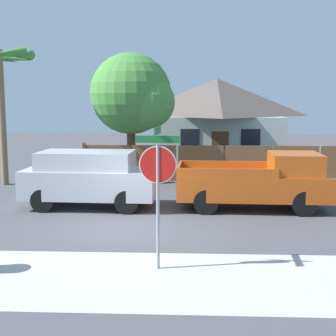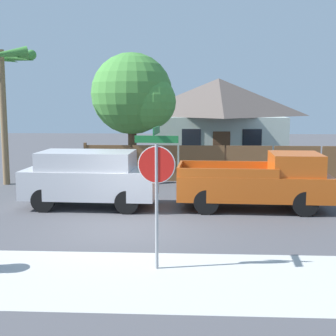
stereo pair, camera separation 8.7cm
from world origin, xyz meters
name	(u,v)px [view 1 (the left image)]	position (x,y,z in m)	size (l,w,h in m)	color
ground_plane	(126,230)	(0.00, 0.00, 0.00)	(80.00, 80.00, 0.00)	#47474C
sidewalk_strip	(102,278)	(0.00, -3.60, 0.00)	(36.00, 3.20, 0.01)	#B2B2AD
wooden_fence	(224,164)	(3.33, 8.18, 0.81)	(12.71, 0.12, 1.71)	brown
house	(217,119)	(3.39, 15.48, 2.55)	(7.60, 7.51, 4.91)	#B2C1B7
oak_tree	(134,96)	(-0.75, 8.91, 3.81)	(3.91, 3.72, 5.77)	brown
palm_tree	(0,67)	(-6.15, 6.96, 4.97)	(2.84, 3.05, 5.77)	brown
red_suv	(90,177)	(-1.57, 2.75, 1.03)	(4.47, 2.06, 1.90)	#B7B7BC
orange_pickup	(260,182)	(4.09, 2.74, 0.91)	(5.00, 2.20, 1.88)	#B74C14
stop_sign	(158,174)	(1.11, -3.01, 2.04)	(0.91, 0.82, 3.02)	gray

